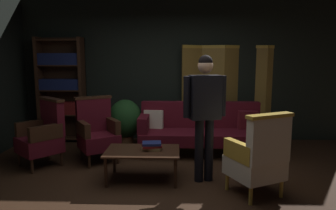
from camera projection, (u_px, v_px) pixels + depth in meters
The scene contains 14 objects.
ground_plane at pixel (166, 185), 4.17m from camera, with size 10.00×10.00×0.00m, color #331E11.
back_wall at pixel (171, 71), 6.38m from camera, with size 7.20×0.10×2.80m, color black.
folding_screen at pixel (234, 92), 6.32m from camera, with size 2.11×0.44×1.90m.
bookshelf at pixel (62, 87), 6.24m from camera, with size 0.90×0.32×2.05m.
velvet_couch at pixel (201, 128), 5.52m from camera, with size 2.12×0.78×0.88m.
coffee_table at pixel (143, 153), 4.31m from camera, with size 1.00×0.64×0.42m.
armchair_gilt_accent at pixel (258, 157), 3.79m from camera, with size 0.78×0.77×1.04m.
armchair_wing_left at pixel (97, 131), 5.09m from camera, with size 0.80×0.80×1.04m.
armchair_wing_right at pixel (43, 134), 4.89m from camera, with size 0.82×0.82×1.04m.
standing_figure at pixel (205, 107), 4.18m from camera, with size 0.57×0.31×1.70m.
potted_plant at pixel (125, 121), 5.76m from camera, with size 0.62×0.62×0.91m.
book_tan_leather at pixel (152, 148), 4.32m from camera, with size 0.26×0.16×0.04m, color #9E7A47.
book_red_leather at pixel (152, 146), 4.32m from camera, with size 0.26×0.18×0.03m, color maroon.
book_navy_cloth at pixel (152, 143), 4.31m from camera, with size 0.25×0.19×0.03m, color navy.
Camera 1 is at (0.16, -3.96, 1.68)m, focal length 33.85 mm.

